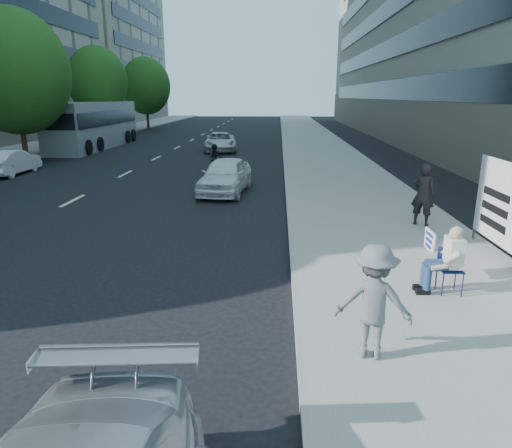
# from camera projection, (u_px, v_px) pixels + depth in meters

# --- Properties ---
(ground) EXTENTS (160.00, 160.00, 0.00)m
(ground) POSITION_uv_depth(u_px,v_px,m) (220.00, 295.00, 8.90)
(ground) COLOR black
(ground) RESTS_ON ground
(near_sidewalk) EXTENTS (5.00, 120.00, 0.15)m
(near_sidewalk) POSITION_uv_depth(u_px,v_px,m) (326.00, 158.00, 27.92)
(near_sidewalk) COLOR gray
(near_sidewalk) RESTS_ON ground
(far_bldg_north) EXTENTS (22.00, 28.00, 28.00)m
(far_bldg_north) POSITION_uv_depth(u_px,v_px,m) (66.00, 22.00, 66.09)
(far_bldg_north) COLOR tan
(far_bldg_north) RESTS_ON ground
(near_building) EXTENTS (14.00, 70.00, 20.00)m
(near_building) POSITION_uv_depth(u_px,v_px,m) (481.00, 14.00, 36.15)
(near_building) COLOR gray
(near_building) RESTS_ON ground
(tree_far_c) EXTENTS (6.00, 6.00, 8.47)m
(tree_far_c) POSITION_uv_depth(u_px,v_px,m) (15.00, 72.00, 25.48)
(tree_far_c) COLOR #382616
(tree_far_c) RESTS_ON ground
(tree_far_d) EXTENTS (4.80, 4.80, 7.65)m
(tree_far_d) POSITION_uv_depth(u_px,v_px,m) (97.00, 81.00, 37.05)
(tree_far_d) COLOR #382616
(tree_far_d) RESTS_ON ground
(tree_far_e) EXTENTS (5.40, 5.40, 7.89)m
(tree_far_e) POSITION_uv_depth(u_px,v_px,m) (146.00, 86.00, 50.53)
(tree_far_e) COLOR #382616
(tree_far_e) RESTS_ON ground
(seated_protester) EXTENTS (0.83, 1.11, 1.31)m
(seated_protester) POSITION_uv_depth(u_px,v_px,m) (445.00, 256.00, 8.51)
(seated_protester) COLOR navy
(seated_protester) RESTS_ON near_sidewalk
(jogger) EXTENTS (1.18, 0.83, 1.67)m
(jogger) POSITION_uv_depth(u_px,v_px,m) (374.00, 302.00, 6.36)
(jogger) COLOR slate
(jogger) RESTS_ON near_sidewalk
(pedestrian_woman) EXTENTS (0.78, 0.69, 1.79)m
(pedestrian_woman) POSITION_uv_depth(u_px,v_px,m) (423.00, 195.00, 12.97)
(pedestrian_woman) COLOR black
(pedestrian_woman) RESTS_ON near_sidewalk
(protest_banner) EXTENTS (0.08, 3.06, 2.20)m
(protest_banner) POSITION_uv_depth(u_px,v_px,m) (507.00, 206.00, 10.10)
(protest_banner) COLOR #4C4C4C
(protest_banner) RESTS_ON near_sidewalk
(white_sedan_near) EXTENTS (2.08, 4.25, 1.40)m
(white_sedan_near) POSITION_uv_depth(u_px,v_px,m) (225.00, 175.00, 18.12)
(white_sedan_near) COLOR white
(white_sedan_near) RESTS_ON ground
(white_sedan_mid) EXTENTS (1.39, 3.75, 1.22)m
(white_sedan_mid) POSITION_uv_depth(u_px,v_px,m) (11.00, 162.00, 22.37)
(white_sedan_mid) COLOR white
(white_sedan_mid) RESTS_ON ground
(white_sedan_far) EXTENTS (2.71, 4.88, 1.29)m
(white_sedan_far) POSITION_uv_depth(u_px,v_px,m) (220.00, 142.00, 31.83)
(white_sedan_far) COLOR silver
(white_sedan_far) RESTS_ON ground
(motorcycle) EXTENTS (0.76, 2.05, 1.42)m
(motorcycle) POSITION_uv_depth(u_px,v_px,m) (215.00, 160.00, 22.95)
(motorcycle) COLOR black
(motorcycle) RESTS_ON ground
(bus) EXTENTS (2.75, 12.06, 3.30)m
(bus) POSITION_uv_depth(u_px,v_px,m) (94.00, 125.00, 33.75)
(bus) COLOR gray
(bus) RESTS_ON ground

